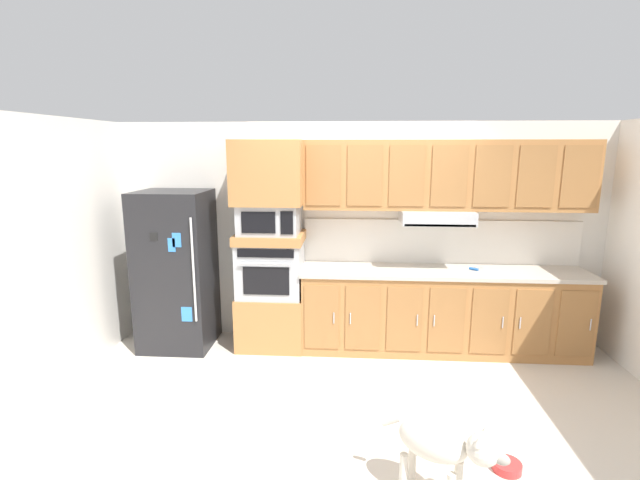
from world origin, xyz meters
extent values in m
plane|color=beige|center=(0.00, 0.00, 0.00)|extent=(9.60, 9.60, 0.00)
cube|color=silver|center=(0.00, 1.11, 1.25)|extent=(6.20, 0.12, 2.50)
cube|color=silver|center=(-2.80, 0.00, 1.25)|extent=(0.12, 7.10, 2.50)
cube|color=black|center=(-2.02, 0.68, 0.88)|extent=(0.76, 0.70, 1.76)
cylinder|color=silver|center=(-1.69, 0.31, 0.98)|extent=(0.02, 0.02, 1.10)
cube|color=#337FDB|center=(-1.91, 0.33, 1.24)|extent=(0.08, 0.01, 0.14)
cube|color=#337FDB|center=(-1.85, 0.33, 1.29)|extent=(0.09, 0.01, 0.15)
cube|color=#337FDB|center=(-1.79, 0.33, 0.50)|extent=(0.11, 0.01, 0.16)
cube|color=black|center=(-2.09, 0.33, 1.33)|extent=(0.08, 0.01, 0.08)
cube|color=#A8703D|center=(-0.96, 0.75, 0.30)|extent=(0.74, 0.62, 0.60)
cube|color=#A8AAAF|center=(-0.96, 0.75, 0.90)|extent=(0.70, 0.58, 0.60)
cube|color=black|center=(-0.96, 0.45, 0.84)|extent=(0.49, 0.01, 0.30)
cube|color=black|center=(-0.96, 0.45, 1.14)|extent=(0.59, 0.01, 0.09)
cylinder|color=#A8AAAF|center=(-0.96, 0.43, 1.03)|extent=(0.56, 0.02, 0.02)
cube|color=#A8703D|center=(-0.96, 0.75, 1.25)|extent=(0.74, 0.62, 0.10)
cube|color=#A8AAAF|center=(-0.96, 0.75, 1.46)|extent=(0.64, 0.53, 0.32)
cube|color=black|center=(-1.03, 0.48, 1.46)|extent=(0.35, 0.01, 0.22)
cube|color=black|center=(-0.74, 0.48, 1.46)|extent=(0.13, 0.01, 0.24)
cube|color=#A8703D|center=(-0.96, 0.75, 1.96)|extent=(0.74, 0.62, 0.68)
cube|color=#A8703D|center=(0.93, 0.75, 0.44)|extent=(3.04, 0.60, 0.88)
cube|color=#9A6738|center=(-0.38, 0.44, 0.46)|extent=(0.37, 0.01, 0.70)
cylinder|color=#BCBCC1|center=(-0.24, 0.43, 0.46)|extent=(0.01, 0.01, 0.12)
cube|color=#9A6738|center=(0.06, 0.44, 0.46)|extent=(0.37, 0.01, 0.70)
cylinder|color=#BCBCC1|center=(-0.07, 0.43, 0.46)|extent=(0.01, 0.01, 0.12)
cube|color=#9A6738|center=(0.49, 0.44, 0.46)|extent=(0.37, 0.01, 0.70)
cylinder|color=#BCBCC1|center=(0.62, 0.43, 0.46)|extent=(0.01, 0.01, 0.12)
cube|color=#9A6738|center=(0.93, 0.44, 0.46)|extent=(0.37, 0.01, 0.70)
cylinder|color=#BCBCC1|center=(0.80, 0.43, 0.46)|extent=(0.01, 0.01, 0.12)
cube|color=#9A6738|center=(1.36, 0.44, 0.46)|extent=(0.37, 0.01, 0.70)
cylinder|color=#BCBCC1|center=(1.49, 0.43, 0.46)|extent=(0.01, 0.01, 0.12)
cube|color=#9A6738|center=(1.80, 0.44, 0.46)|extent=(0.37, 0.01, 0.70)
cylinder|color=#BCBCC1|center=(1.67, 0.43, 0.46)|extent=(0.01, 0.01, 0.12)
cube|color=#9A6738|center=(2.23, 0.44, 0.46)|extent=(0.37, 0.01, 0.70)
cylinder|color=#BCBCC1|center=(2.36, 0.43, 0.46)|extent=(0.01, 0.01, 0.12)
cube|color=#BCB2A3|center=(0.93, 0.75, 0.90)|extent=(3.08, 0.64, 0.04)
cube|color=white|center=(0.93, 1.04, 1.17)|extent=(3.08, 0.02, 0.50)
cube|color=#A8703D|center=(0.93, 0.88, 1.93)|extent=(3.04, 0.34, 0.74)
cube|color=#A8AAAF|center=(0.83, 0.81, 1.49)|extent=(0.76, 0.48, 0.14)
cube|color=black|center=(0.83, 0.59, 1.43)|extent=(0.72, 0.04, 0.02)
cube|color=#9A6738|center=(-0.38, 0.70, 1.93)|extent=(0.37, 0.01, 0.63)
cube|color=#9A6738|center=(0.06, 0.70, 1.93)|extent=(0.37, 0.01, 0.63)
cube|color=#9A6738|center=(0.49, 0.70, 1.93)|extent=(0.37, 0.01, 0.63)
cube|color=#9A6738|center=(0.93, 0.70, 1.93)|extent=(0.37, 0.01, 0.63)
cube|color=#9A6738|center=(1.36, 0.70, 1.93)|extent=(0.37, 0.01, 0.63)
cube|color=#9A6738|center=(1.80, 0.70, 1.93)|extent=(0.37, 0.01, 0.63)
cube|color=#9A6738|center=(2.23, 0.70, 1.93)|extent=(0.37, 0.01, 0.63)
cylinder|color=blue|center=(1.25, 0.75, 0.93)|extent=(0.10, 0.08, 0.03)
cylinder|color=silver|center=(1.32, 0.84, 0.93)|extent=(0.10, 0.08, 0.01)
ellipsoid|color=beige|center=(0.46, -1.52, 0.42)|extent=(0.51, 0.44, 0.25)
sphere|color=beige|center=(0.72, -1.68, 0.49)|extent=(0.20, 0.20, 0.20)
ellipsoid|color=gray|center=(0.81, -1.74, 0.47)|extent=(0.13, 0.12, 0.07)
cone|color=beige|center=(0.75, -1.62, 0.57)|extent=(0.05, 0.05, 0.06)
cone|color=beige|center=(0.68, -1.74, 0.57)|extent=(0.05, 0.05, 0.06)
cylinder|color=beige|center=(0.21, -1.38, 0.44)|extent=(0.14, 0.10, 0.11)
cylinder|color=beige|center=(0.36, -1.38, 0.15)|extent=(0.05, 0.05, 0.30)
cylinder|color=beige|center=(0.29, -1.50, 0.15)|extent=(0.05, 0.05, 0.30)
cylinder|color=red|center=(1.04, -1.22, 0.03)|extent=(0.20, 0.20, 0.06)
cylinder|color=brown|center=(1.04, -1.22, 0.04)|extent=(0.15, 0.15, 0.03)
camera|label=1|loc=(-0.06, -4.14, 2.23)|focal=25.77mm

